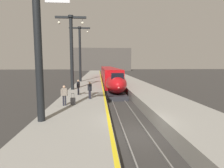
# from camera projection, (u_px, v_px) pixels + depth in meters

# --- Properties ---
(ground_plane) EXTENTS (260.00, 260.00, 0.00)m
(ground_plane) POSITION_uv_depth(u_px,v_px,m) (137.00, 135.00, 11.50)
(ground_plane) COLOR #33302D
(platform_left) EXTENTS (4.80, 110.00, 1.05)m
(platform_left) POSITION_uv_depth(u_px,v_px,m) (90.00, 84.00, 35.66)
(platform_left) COLOR gray
(platform_left) RESTS_ON ground
(platform_right) EXTENTS (4.80, 110.00, 1.05)m
(platform_right) POSITION_uv_depth(u_px,v_px,m) (131.00, 84.00, 36.27)
(platform_right) COLOR gray
(platform_right) RESTS_ON ground
(platform_left_safety_stripe) EXTENTS (0.20, 107.80, 0.01)m
(platform_left_safety_stripe) POSITION_uv_depth(u_px,v_px,m) (102.00, 81.00, 35.77)
(platform_left_safety_stripe) COLOR yellow
(platform_left_safety_stripe) RESTS_ON platform_left
(rail_main_left) EXTENTS (0.08, 110.00, 0.12)m
(rail_main_left) POSITION_uv_depth(u_px,v_px,m) (106.00, 85.00, 38.69)
(rail_main_left) COLOR slate
(rail_main_left) RESTS_ON ground
(rail_main_right) EXTENTS (0.08, 110.00, 0.12)m
(rail_main_right) POSITION_uv_depth(u_px,v_px,m) (113.00, 84.00, 38.80)
(rail_main_right) COLOR slate
(rail_main_right) RESTS_ON ground
(highspeed_train_main) EXTENTS (2.92, 37.91, 3.60)m
(highspeed_train_main) POSITION_uv_depth(u_px,v_px,m) (109.00, 75.00, 39.65)
(highspeed_train_main) COLOR #B20F14
(highspeed_train_main) RESTS_ON ground
(station_column_near) EXTENTS (4.00, 0.68, 9.02)m
(station_column_near) POSITION_uv_depth(u_px,v_px,m) (38.00, 28.00, 10.47)
(station_column_near) COLOR black
(station_column_near) RESTS_ON platform_left
(station_column_mid) EXTENTS (4.00, 0.68, 9.69)m
(station_column_mid) POSITION_uv_depth(u_px,v_px,m) (71.00, 46.00, 23.79)
(station_column_mid) COLOR black
(station_column_mid) RESTS_ON platform_left
(station_column_far) EXTENTS (4.00, 0.68, 10.44)m
(station_column_far) POSITION_uv_depth(u_px,v_px,m) (80.00, 49.00, 34.80)
(station_column_far) COLOR black
(station_column_far) RESTS_ON platform_left
(passenger_near_edge) EXTENTS (0.51, 0.38, 1.69)m
(passenger_near_edge) POSITION_uv_depth(u_px,v_px,m) (64.00, 94.00, 14.99)
(passenger_near_edge) COLOR #23232D
(passenger_near_edge) RESTS_ON platform_left
(passenger_mid_platform) EXTENTS (0.32, 0.55, 1.69)m
(passenger_mid_platform) POSITION_uv_depth(u_px,v_px,m) (78.00, 86.00, 20.18)
(passenger_mid_platform) COLOR #23232D
(passenger_mid_platform) RESTS_ON platform_left
(passenger_far_waiting) EXTENTS (0.43, 0.43, 1.69)m
(passenger_far_waiting) POSITION_uv_depth(u_px,v_px,m) (90.00, 89.00, 17.86)
(passenger_far_waiting) COLOR #23232D
(passenger_far_waiting) RESTS_ON platform_left
(rolling_suitcase) EXTENTS (0.40, 0.22, 0.98)m
(rolling_suitcase) POSITION_uv_depth(u_px,v_px,m) (73.00, 101.00, 15.39)
(rolling_suitcase) COLOR #4C4C51
(rolling_suitcase) RESTS_ON platform_left
(terminus_back_wall) EXTENTS (36.00, 2.00, 14.00)m
(terminus_back_wall) POSITION_uv_depth(u_px,v_px,m) (102.00, 59.00, 111.77)
(terminus_back_wall) COLOR #4C4742
(terminus_back_wall) RESTS_ON ground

